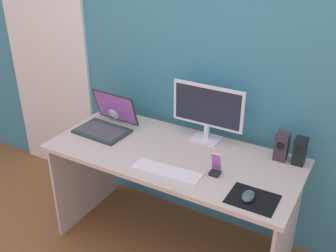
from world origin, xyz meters
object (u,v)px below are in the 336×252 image
at_px(speaker_right, 300,151).
at_px(keyboard_external, 167,171).
at_px(speaker_near_monitor, 282,146).
at_px(laptop, 107,123).
at_px(fishbowl, 120,108).
at_px(mouse, 248,196).
at_px(monitor, 207,110).
at_px(phone_in_dock, 216,167).

bearing_deg(speaker_right, keyboard_external, -144.04).
height_order(speaker_near_monitor, laptop, laptop).
xyz_separation_m(fishbowl, keyboard_external, (0.63, -0.44, -0.08)).
bearing_deg(mouse, keyboard_external, 175.04).
distance_m(monitor, speaker_near_monitor, 0.50).
xyz_separation_m(monitor, speaker_near_monitor, (0.48, -0.00, -0.12)).
bearing_deg(laptop, fishbowl, 97.02).
relative_size(speaker_right, keyboard_external, 0.42).
relative_size(speaker_right, fishbowl, 0.98).
relative_size(fishbowl, keyboard_external, 0.43).
bearing_deg(phone_in_dock, speaker_near_monitor, 51.14).
height_order(speaker_near_monitor, phone_in_dock, speaker_near_monitor).
relative_size(monitor, keyboard_external, 1.18).
height_order(laptop, mouse, laptop).
xyz_separation_m(monitor, speaker_right, (0.59, -0.00, -0.13)).
bearing_deg(phone_in_dock, keyboard_external, -154.94).
bearing_deg(laptop, speaker_near_monitor, 10.17).
bearing_deg(phone_in_dock, speaker_right, 41.83).
height_order(fishbowl, mouse, fishbowl).
height_order(monitor, laptop, monitor).
height_order(speaker_right, phone_in_dock, speaker_right).
bearing_deg(mouse, phone_in_dock, 147.86).
bearing_deg(speaker_near_monitor, mouse, -94.32).
bearing_deg(monitor, fishbowl, -178.54).
bearing_deg(laptop, monitor, 17.40).
bearing_deg(speaker_near_monitor, monitor, 180.00).
relative_size(monitor, laptop, 1.31).
distance_m(laptop, phone_in_dock, 0.87).
height_order(monitor, speaker_near_monitor, monitor).
distance_m(monitor, keyboard_external, 0.50).
xyz_separation_m(fishbowl, mouse, (1.12, -0.45, -0.06)).
distance_m(fishbowl, keyboard_external, 0.77).
relative_size(speaker_near_monitor, keyboard_external, 0.43).
distance_m(laptop, mouse, 1.13).
xyz_separation_m(laptop, fishbowl, (-0.02, 0.19, 0.03)).
xyz_separation_m(speaker_right, speaker_near_monitor, (-0.10, -0.00, 0.00)).
distance_m(monitor, speaker_right, 0.60).
bearing_deg(mouse, monitor, 130.57).
distance_m(laptop, keyboard_external, 0.66).
distance_m(monitor, laptop, 0.70).
distance_m(speaker_right, fishbowl, 1.26).
bearing_deg(keyboard_external, monitor, 82.13).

